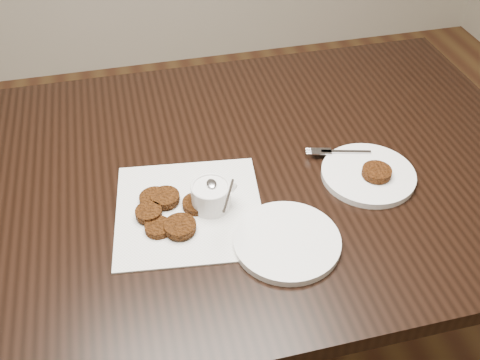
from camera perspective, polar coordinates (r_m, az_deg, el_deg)
name	(u,v)px	position (r m, az deg, el deg)	size (l,w,h in m)	color
table	(231,272)	(1.52, -0.99, -9.69)	(1.51, 0.97, 0.75)	black
napkin	(189,210)	(1.15, -5.37, -3.16)	(0.31, 0.31, 0.00)	white
sauce_ramekin	(210,185)	(1.12, -3.14, -0.55)	(0.11, 0.11, 0.12)	white
patty_cluster	(164,211)	(1.14, -8.04, -3.26)	(0.21, 0.21, 0.02)	#55280B
plate_with_patty	(369,172)	(1.25, 13.40, 0.85)	(0.21, 0.21, 0.03)	white
plate_empty	(287,241)	(1.08, 4.96, -6.44)	(0.21, 0.21, 0.02)	white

